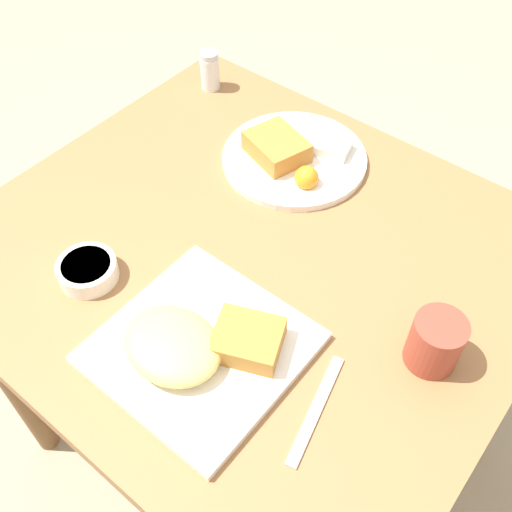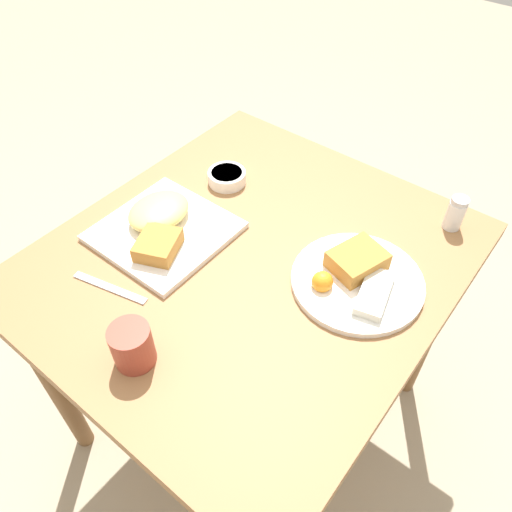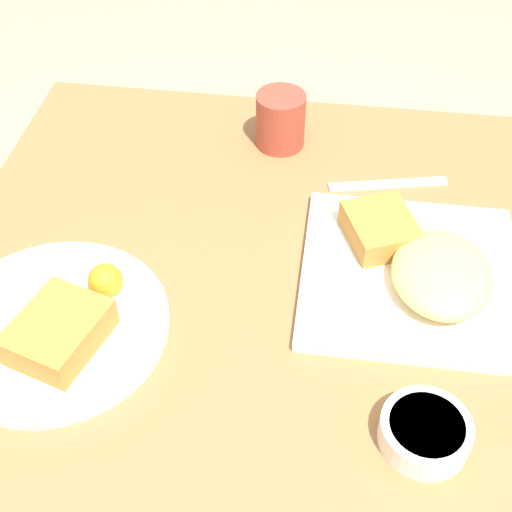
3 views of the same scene
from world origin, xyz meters
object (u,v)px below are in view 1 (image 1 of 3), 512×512
at_px(sauce_ramekin, 88,270).
at_px(coffee_mug, 435,342).
at_px(salt_shaker, 210,73).
at_px(plate_oval_far, 293,155).
at_px(butter_knife, 316,409).
at_px(plate_square_near, 196,346).

relative_size(sauce_ramekin, coffee_mug, 1.11).
relative_size(salt_shaker, coffee_mug, 0.97).
distance_m(plate_oval_far, salt_shaker, 0.30).
relative_size(salt_shaker, butter_knife, 0.48).
xyz_separation_m(plate_square_near, plate_oval_far, (-0.14, 0.43, -0.01)).
relative_size(plate_oval_far, butter_knife, 1.57).
height_order(plate_oval_far, salt_shaker, salt_shaker).
bearing_deg(plate_oval_far, coffee_mug, -28.32).
height_order(salt_shaker, coffee_mug, coffee_mug).
xyz_separation_m(salt_shaker, butter_knife, (0.61, -0.47, -0.03)).
xyz_separation_m(plate_oval_far, sauce_ramekin, (-0.09, -0.43, 0.00)).
distance_m(plate_oval_far, butter_knife, 0.51).
bearing_deg(plate_square_near, coffee_mug, 37.51).
relative_size(sauce_ramekin, butter_knife, 0.55).
bearing_deg(coffee_mug, salt_shaker, 156.19).
bearing_deg(plate_oval_far, salt_shaker, 163.28).
bearing_deg(plate_oval_far, butter_knife, -49.76).
xyz_separation_m(sauce_ramekin, coffee_mug, (0.50, 0.21, 0.03)).
bearing_deg(coffee_mug, plate_square_near, -142.49).
bearing_deg(salt_shaker, coffee_mug, -23.81).
height_order(plate_square_near, butter_knife, plate_square_near).
xyz_separation_m(plate_square_near, sauce_ramekin, (-0.23, -0.00, -0.00)).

